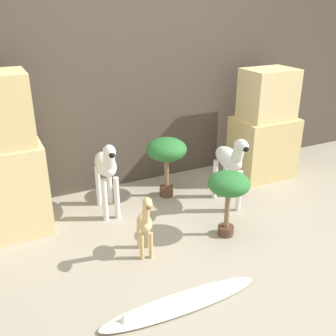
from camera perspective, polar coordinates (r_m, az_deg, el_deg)
The scene contains 10 objects.
ground_plane at distance 3.05m, azimuth 7.03°, elevation -13.58°, with size 14.00×14.00×0.00m, color #9E937F.
wall_back at distance 3.99m, azimuth -5.35°, elevation 12.81°, with size 6.40×0.08×2.20m.
rock_pillar_left at distance 3.39m, azimuth -23.09°, elevation 0.70°, with size 0.64×0.48×1.33m.
rock_pillar_right at distance 4.36m, azimuth 13.84°, elevation 5.45°, with size 0.64×0.48×1.17m.
zebra_right at distance 3.63m, azimuth 8.98°, elevation 0.95°, with size 0.24×0.56×0.73m.
zebra_left at distance 3.50m, azimuth -8.93°, elevation 0.06°, with size 0.22×0.56×0.73m.
giraffe_figurine at distance 2.95m, azimuth -3.35°, elevation -7.87°, with size 0.17×0.35×0.56m.
potted_palm_front at distance 3.17m, azimuth 8.81°, elevation -2.74°, with size 0.34×0.34×0.57m.
potted_palm_back at distance 3.78m, azimuth -0.23°, elevation 2.33°, with size 0.39×0.39×0.60m.
surfboard at distance 2.68m, azimuth 1.79°, elevation -19.03°, with size 1.11×0.20×0.08m.
Camera 1 is at (-1.38, -2.01, 1.82)m, focal length 42.00 mm.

